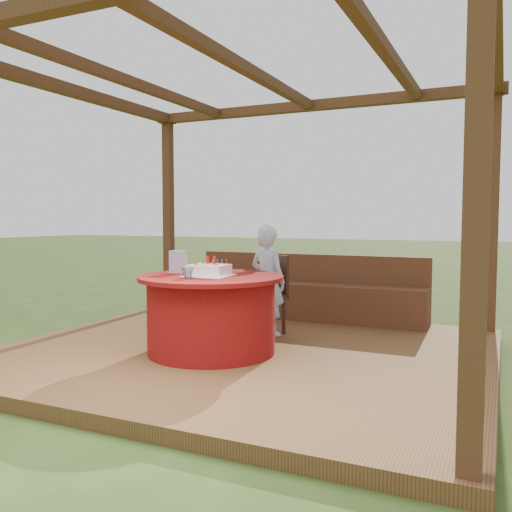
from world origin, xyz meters
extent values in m
plane|color=#2C4416|center=(0.00, 0.00, 0.00)|extent=(60.00, 60.00, 0.00)
cube|color=brown|center=(0.00, 0.00, 0.06)|extent=(4.50, 4.00, 0.12)
cube|color=brown|center=(2.13, -1.88, 1.42)|extent=(0.12, 0.12, 2.60)
cube|color=brown|center=(-2.13, 1.88, 1.42)|extent=(0.12, 0.12, 2.60)
cube|color=brown|center=(2.13, 1.88, 1.42)|extent=(0.12, 0.12, 2.60)
cube|color=brown|center=(0.00, 1.88, 2.78)|extent=(4.50, 0.14, 0.12)
cube|color=brown|center=(-2.13, 0.00, 2.78)|extent=(0.14, 4.00, 0.12)
cube|color=brown|center=(2.13, 0.00, 2.78)|extent=(0.14, 4.00, 0.12)
cube|color=brown|center=(-1.30, 0.00, 2.78)|extent=(0.10, 3.70, 0.10)
cube|color=brown|center=(0.00, 0.00, 2.78)|extent=(0.10, 3.70, 0.10)
cube|color=brown|center=(1.30, 0.00, 2.78)|extent=(0.10, 3.70, 0.10)
cube|color=brown|center=(0.00, 1.70, 0.34)|extent=(3.00, 0.42, 0.45)
cube|color=brown|center=(0.00, 1.88, 0.75)|extent=(3.00, 0.06, 0.35)
cylinder|color=maroon|center=(-0.21, -0.28, 0.46)|extent=(1.18, 1.18, 0.69)
cylinder|color=maroon|center=(-0.21, -0.28, 0.83)|extent=(1.35, 1.35, 0.04)
cube|color=#3B1E12|center=(-0.11, 0.67, 0.53)|extent=(0.53, 0.53, 0.05)
cylinder|color=#3B1E12|center=(-0.33, 0.58, 0.32)|extent=(0.04, 0.04, 0.41)
cylinder|color=#3B1E12|center=(-0.03, 0.46, 0.32)|extent=(0.04, 0.04, 0.41)
cylinder|color=#3B1E12|center=(-0.20, 0.88, 0.32)|extent=(0.04, 0.04, 0.41)
cylinder|color=#3B1E12|center=(0.10, 0.76, 0.32)|extent=(0.04, 0.04, 0.41)
cube|color=#3B1E12|center=(-0.04, 0.84, 0.75)|extent=(0.39, 0.19, 0.45)
imported|color=#98BBE2|center=(-0.05, 0.66, 0.70)|extent=(0.47, 0.36, 1.16)
sphere|color=white|center=(-0.05, 0.66, 1.22)|extent=(0.21, 0.21, 0.21)
cube|color=white|center=(-0.21, -0.32, 0.85)|extent=(0.42, 0.42, 0.01)
cube|color=white|center=(-0.21, -0.32, 0.90)|extent=(0.36, 0.29, 0.10)
cylinder|color=red|center=(-0.25, -0.28, 0.99)|extent=(0.03, 0.03, 0.08)
cylinder|color=red|center=(-0.18, -0.28, 0.99)|extent=(0.03, 0.03, 0.08)
sphere|color=red|center=(-0.31, -0.38, 0.96)|extent=(0.04, 0.04, 0.04)
sphere|color=yellow|center=(-0.21, -0.39, 0.96)|extent=(0.04, 0.04, 0.04)
sphere|color=orange|center=(-0.11, -0.37, 0.96)|extent=(0.04, 0.04, 0.04)
sphere|color=green|center=(-0.27, -0.30, 0.96)|extent=(0.04, 0.04, 0.04)
sphere|color=blue|center=(-0.14, -0.29, 0.96)|extent=(0.04, 0.04, 0.04)
cube|color=#C982A9|center=(-0.62, -0.21, 0.95)|extent=(0.17, 0.12, 0.22)
imported|color=white|center=(-0.27, -0.60, 0.89)|extent=(0.12, 0.12, 0.10)
camera|label=1|loc=(2.26, -4.65, 1.38)|focal=38.00mm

